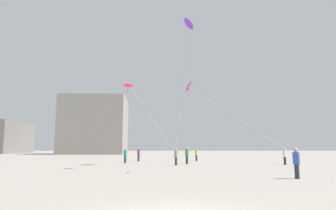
{
  "coord_description": "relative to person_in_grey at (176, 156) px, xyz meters",
  "views": [
    {
      "loc": [
        -0.31,
        -7.88,
        1.78
      ],
      "look_at": [
        0.0,
        15.35,
        5.11
      ],
      "focal_mm": 31.66,
      "sensor_mm": 36.0,
      "label": 1
    }
  ],
  "objects": [
    {
      "name": "person_in_white",
      "position": [
        11.3,
        0.7,
        0.02
      ],
      "size": [
        0.37,
        0.37,
        1.72
      ],
      "rotation": [
        0.0,
        0.0,
        4.39
      ],
      "color": "#2D2D33",
      "rests_on": "ground_plane"
    },
    {
      "name": "kite_crimson_diamond",
      "position": [
        -4.22,
        -5.22,
        6.09
      ],
      "size": [
        4.78,
        5.77,
        6.09
      ],
      "color": "red"
    },
    {
      "name": "person_in_blue",
      "position": [
        6.41,
        -13.02,
        0.05
      ],
      "size": [
        0.38,
        0.38,
        1.76
      ],
      "rotation": [
        0.0,
        0.0,
        2.08
      ],
      "color": "#2D2D33",
      "rests_on": "ground_plane"
    },
    {
      "name": "building_centre_hall",
      "position": [
        -19.9,
        49.71,
        6.67
      ],
      "size": [
        16.85,
        13.78,
        15.18
      ],
      "color": "gray",
      "rests_on": "ground_plane"
    },
    {
      "name": "person_in_yellow",
      "position": [
        3.07,
        9.29,
        -0.0
      ],
      "size": [
        0.36,
        0.36,
        1.67
      ],
      "rotation": [
        0.0,
        0.0,
        1.53
      ],
      "color": "#2D2D33",
      "rests_on": "ground_plane"
    },
    {
      "name": "person_in_purple",
      "position": [
        -4.51,
        8.67,
        0.03
      ],
      "size": [
        0.38,
        0.38,
        1.73
      ],
      "rotation": [
        0.0,
        0.0,
        3.86
      ],
      "color": "#2D2D33",
      "rests_on": "ground_plane"
    },
    {
      "name": "person_in_green",
      "position": [
        1.26,
        2.03,
        0.07
      ],
      "size": [
        0.39,
        0.39,
        1.8
      ],
      "rotation": [
        0.0,
        0.0,
        1.36
      ],
      "color": "#2D2D33",
      "rests_on": "ground_plane"
    },
    {
      "name": "kite_violet_diamond",
      "position": [
        1.43,
        -0.41,
        13.85
      ],
      "size": [
        2.09,
        1.55,
        14.11
      ],
      "color": "purple"
    },
    {
      "name": "kite_magenta_diamond",
      "position": [
        0.59,
        -9.16,
        5.24
      ],
      "size": [
        6.24,
        4.43,
        5.39
      ],
      "color": "#D12899"
    },
    {
      "name": "person_in_teal",
      "position": [
        -5.63,
        4.04,
        -0.0
      ],
      "size": [
        0.36,
        0.36,
        1.68
      ],
      "rotation": [
        0.0,
        0.0,
        4.32
      ],
      "color": "#2D2D33",
      "rests_on": "ground_plane"
    },
    {
      "name": "person_in_grey",
      "position": [
        0.0,
        0.0,
        0.0
      ],
      "size": [
        0.37,
        0.37,
        1.68
      ],
      "rotation": [
        0.0,
        0.0,
        3.14
      ],
      "color": "#2D2D33",
      "rests_on": "ground_plane"
    }
  ]
}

